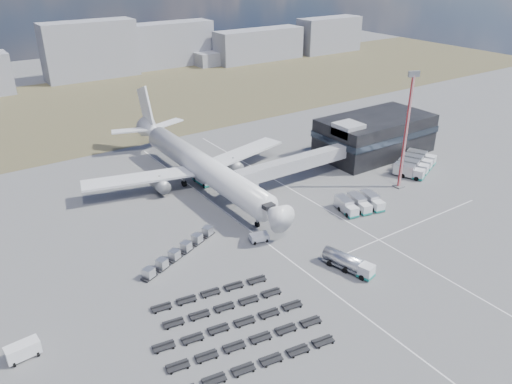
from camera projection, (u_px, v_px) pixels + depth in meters
ground at (285, 247)px, 91.23m from camera, size 420.00×420.00×0.00m
grass_strip at (92, 107)px, 172.88m from camera, size 420.00×90.00×0.01m
lane_markings at (315, 225)px, 98.43m from camera, size 47.12×110.00×0.01m
terminal at (375, 135)px, 131.02m from camera, size 30.40×16.40×11.00m
jet_bridge at (287, 166)px, 112.27m from camera, size 30.30×3.80×7.05m
airliner at (199, 164)px, 112.96m from camera, size 51.59×64.53×17.62m
skyline at (71, 62)px, 202.37m from camera, size 299.96×27.38×23.13m
fuel_tanker at (348, 263)px, 84.00m from camera, size 4.60×9.45×2.96m
pushback_tug at (259, 238)px, 92.67m from camera, size 3.77×2.73×1.51m
utility_van at (23, 351)px, 65.91m from camera, size 4.44×2.27×2.29m
catering_truck at (203, 178)px, 115.52m from camera, size 2.55×5.90×2.68m
service_trucks_near at (359, 203)px, 103.80m from camera, size 9.67×8.06×2.60m
service_trucks_far at (415, 164)px, 122.61m from camera, size 14.67×11.67×2.87m
uld_row at (180, 251)px, 88.18m from camera, size 17.75×9.04×1.70m
baggage_dollies at (233, 326)px, 71.36m from camera, size 25.27×21.41×0.72m
floodlight_mast at (406, 132)px, 108.64m from camera, size 2.50×2.04×26.46m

